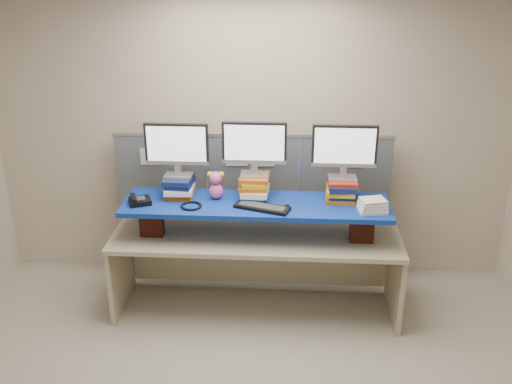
{
  "coord_description": "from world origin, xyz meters",
  "views": [
    {
      "loc": [
        0.21,
        -3.22,
        3.06
      ],
      "look_at": [
        0.05,
        1.23,
        1.18
      ],
      "focal_mm": 40.0,
      "sensor_mm": 36.0,
      "label": 1
    }
  ],
  "objects_px": {
    "monitor_right": "(344,149)",
    "desk_phone": "(139,201)",
    "monitor_left": "(177,147)",
    "keyboard": "(262,207)",
    "blue_board": "(256,205)",
    "desk": "(256,251)",
    "monitor_center": "(254,146)"
  },
  "relations": [
    {
      "from": "desk",
      "to": "monitor_left",
      "type": "relative_size",
      "value": 4.66
    },
    {
      "from": "keyboard",
      "to": "desk_phone",
      "type": "height_order",
      "value": "desk_phone"
    },
    {
      "from": "monitor_center",
      "to": "desk_phone",
      "type": "height_order",
      "value": "monitor_center"
    },
    {
      "from": "blue_board",
      "to": "desk_phone",
      "type": "bearing_deg",
      "value": -175.41
    },
    {
      "from": "blue_board",
      "to": "desk_phone",
      "type": "xyz_separation_m",
      "value": [
        -0.99,
        -0.06,
        0.05
      ]
    },
    {
      "from": "blue_board",
      "to": "monitor_center",
      "type": "bearing_deg",
      "value": 99.98
    },
    {
      "from": "monitor_right",
      "to": "desk",
      "type": "bearing_deg",
      "value": -170.81
    },
    {
      "from": "monitor_right",
      "to": "desk_phone",
      "type": "height_order",
      "value": "monitor_right"
    },
    {
      "from": "desk",
      "to": "monitor_right",
      "type": "bearing_deg",
      "value": 9.19
    },
    {
      "from": "monitor_left",
      "to": "monitor_center",
      "type": "bearing_deg",
      "value": -0.0
    },
    {
      "from": "monitor_left",
      "to": "keyboard",
      "type": "distance_m",
      "value": 0.89
    },
    {
      "from": "keyboard",
      "to": "desk_phone",
      "type": "relative_size",
      "value": 2.19
    },
    {
      "from": "desk",
      "to": "monitor_right",
      "type": "distance_m",
      "value": 1.19
    },
    {
      "from": "blue_board",
      "to": "monitor_right",
      "type": "height_order",
      "value": "monitor_right"
    },
    {
      "from": "desk_phone",
      "to": "monitor_left",
      "type": "bearing_deg",
      "value": 9.92
    },
    {
      "from": "keyboard",
      "to": "desk_phone",
      "type": "xyz_separation_m",
      "value": [
        -1.05,
        0.07,
        0.01
      ]
    },
    {
      "from": "monitor_center",
      "to": "desk_phone",
      "type": "relative_size",
      "value": 2.45
    },
    {
      "from": "desk",
      "to": "monitor_center",
      "type": "height_order",
      "value": "monitor_center"
    },
    {
      "from": "blue_board",
      "to": "keyboard",
      "type": "distance_m",
      "value": 0.14
    },
    {
      "from": "monitor_right",
      "to": "desk_phone",
      "type": "distance_m",
      "value": 1.79
    },
    {
      "from": "monitor_left",
      "to": "monitor_right",
      "type": "bearing_deg",
      "value": -0.0
    },
    {
      "from": "blue_board",
      "to": "desk_phone",
      "type": "distance_m",
      "value": 1.0
    },
    {
      "from": "monitor_right",
      "to": "monitor_center",
      "type": "bearing_deg",
      "value": -180.0
    },
    {
      "from": "monitor_left",
      "to": "keyboard",
      "type": "relative_size",
      "value": 1.12
    },
    {
      "from": "desk_phone",
      "to": "desk",
      "type": "bearing_deg",
      "value": -18.2
    },
    {
      "from": "blue_board",
      "to": "monitor_left",
      "type": "height_order",
      "value": "monitor_left"
    },
    {
      "from": "blue_board",
      "to": "keyboard",
      "type": "relative_size",
      "value": 4.67
    },
    {
      "from": "blue_board",
      "to": "monitor_right",
      "type": "relative_size",
      "value": 4.18
    },
    {
      "from": "blue_board",
      "to": "desk",
      "type": "bearing_deg",
      "value": 1.39
    },
    {
      "from": "monitor_center",
      "to": "monitor_right",
      "type": "distance_m",
      "value": 0.75
    },
    {
      "from": "desk",
      "to": "desk_phone",
      "type": "relative_size",
      "value": 11.41
    },
    {
      "from": "monitor_right",
      "to": "desk_phone",
      "type": "relative_size",
      "value": 2.45
    }
  ]
}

